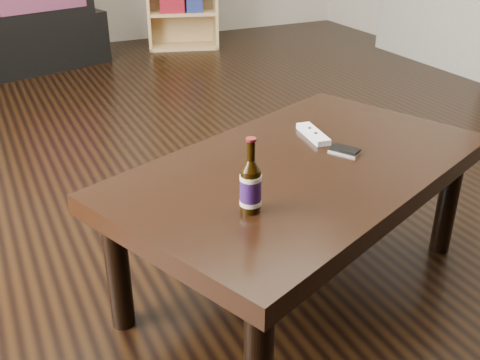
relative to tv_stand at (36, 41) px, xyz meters
name	(u,v)px	position (x,y,z in m)	size (l,w,h in m)	color
floor	(241,178)	(0.57, -2.42, -0.20)	(5.00, 6.00, 0.01)	black
tv_stand	(36,41)	(0.00, 0.00, 0.00)	(0.99, 0.49, 0.39)	black
coffee_table	(302,180)	(0.38, -3.24, 0.20)	(1.39, 1.11, 0.46)	black
beer_bottle	(251,186)	(0.10, -3.43, 0.33)	(0.07, 0.07, 0.20)	black
phone	(345,150)	(0.54, -3.23, 0.27)	(0.09, 0.11, 0.02)	#AAAAAD
remote	(313,134)	(0.52, -3.07, 0.27)	(0.07, 0.18, 0.02)	silver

